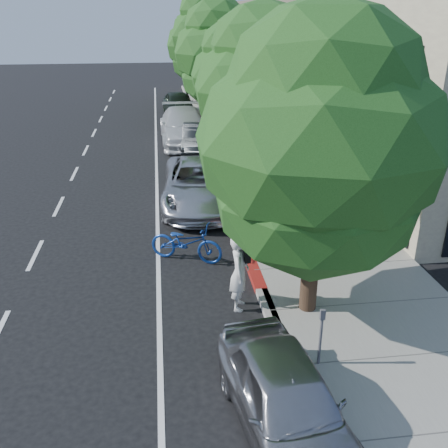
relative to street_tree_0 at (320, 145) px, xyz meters
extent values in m
plane|color=black|center=(-0.90, 2.00, -4.09)|extent=(120.00, 120.00, 0.00)
cube|color=gray|center=(1.40, 10.00, -4.01)|extent=(4.60, 56.00, 0.15)
cube|color=#9E998E|center=(-0.90, 10.00, -4.01)|extent=(0.30, 56.00, 0.15)
cube|color=maroon|center=(-0.90, 3.00, -4.01)|extent=(0.32, 4.00, 0.15)
cube|color=beige|center=(8.70, 20.00, -0.59)|extent=(10.00, 36.00, 7.00)
cylinder|color=black|center=(0.00, 0.00, -2.91)|extent=(0.40, 0.40, 2.36)
ellipsoid|color=#1B4514|center=(0.00, 0.00, -1.05)|extent=(4.48, 4.48, 3.59)
ellipsoid|color=#1B4514|center=(0.00, 0.00, 0.10)|extent=(5.28, 5.28, 4.22)
ellipsoid|color=#1B4514|center=(0.00, 0.00, 1.31)|extent=(3.96, 3.96, 3.17)
cylinder|color=black|center=(0.00, 6.00, -2.84)|extent=(0.40, 0.40, 2.49)
ellipsoid|color=#1B4514|center=(0.00, 6.00, -0.89)|extent=(3.73, 3.73, 2.99)
ellipsoid|color=#1B4514|center=(0.00, 6.00, 0.32)|extent=(4.39, 4.39, 3.51)
ellipsoid|color=#1B4514|center=(0.00, 6.00, 1.59)|extent=(3.29, 3.29, 2.64)
cylinder|color=black|center=(0.00, 12.00, -2.94)|extent=(0.40, 0.40, 2.30)
ellipsoid|color=#1B4514|center=(0.00, 12.00, -1.13)|extent=(3.22, 3.22, 2.57)
ellipsoid|color=#1B4514|center=(0.00, 12.00, -0.01)|extent=(3.78, 3.78, 3.03)
ellipsoid|color=#1B4514|center=(0.00, 12.00, 1.18)|extent=(2.84, 2.84, 2.27)
cylinder|color=black|center=(0.00, 18.00, -2.80)|extent=(0.40, 0.40, 2.58)
ellipsoid|color=#1B4514|center=(0.00, 18.00, -0.77)|extent=(4.03, 4.03, 3.23)
ellipsoid|color=#1B4514|center=(0.00, 18.00, 0.49)|extent=(4.75, 4.75, 3.80)
ellipsoid|color=#1B4514|center=(0.00, 18.00, 1.81)|extent=(3.56, 3.56, 2.85)
cylinder|color=black|center=(0.00, 24.00, -2.64)|extent=(0.40, 0.40, 2.90)
ellipsoid|color=#1B4514|center=(0.00, 24.00, -0.36)|extent=(3.92, 3.92, 3.14)
ellipsoid|color=#1B4514|center=(0.00, 24.00, 1.05)|extent=(4.62, 4.62, 3.69)
ellipsoid|color=#1B4514|center=(0.00, 24.00, 2.54)|extent=(3.46, 3.46, 2.77)
cylinder|color=black|center=(0.00, 30.00, -2.91)|extent=(0.40, 0.40, 2.36)
ellipsoid|color=#1B4514|center=(0.00, 30.00, -1.05)|extent=(4.26, 4.26, 3.41)
ellipsoid|color=#1B4514|center=(0.00, 30.00, 0.10)|extent=(5.01, 5.01, 4.01)
ellipsoid|color=#1B4514|center=(0.00, 30.00, 1.31)|extent=(3.76, 3.76, 3.00)
imported|color=silver|center=(-1.57, 0.47, -3.14)|extent=(0.60, 0.77, 1.90)
imported|color=#173F9E|center=(-2.68, 3.10, -3.52)|extent=(2.27, 1.57, 1.13)
imported|color=silver|center=(-1.90, 7.52, -3.29)|extent=(3.07, 5.94, 1.60)
imported|color=black|center=(-1.40, 15.01, -3.41)|extent=(1.87, 4.27, 1.36)
imported|color=silver|center=(-1.96, 17.00, -3.20)|extent=(2.59, 6.14, 1.77)
imported|color=black|center=(-1.91, 24.52, -3.30)|extent=(2.24, 4.74, 1.57)
imported|color=#A1A1A5|center=(-1.40, -3.50, -3.39)|extent=(2.16, 4.25, 1.39)
imported|color=black|center=(0.46, 9.15, -2.96)|extent=(1.18, 1.07, 1.96)
camera|label=1|loc=(-3.26, -9.76, 2.58)|focal=40.00mm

